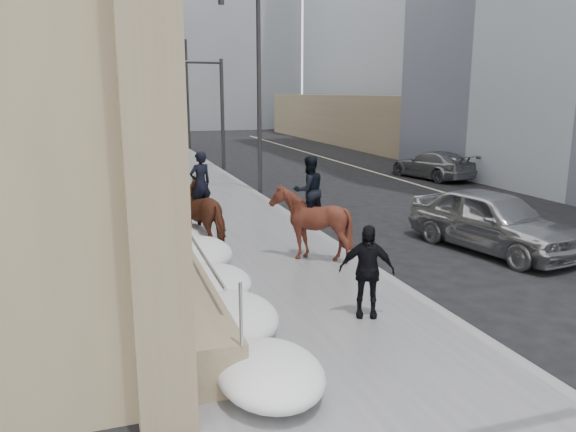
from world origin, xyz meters
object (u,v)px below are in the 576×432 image
Objects in this scene: mounted_horse_left at (209,211)px; pedestrian at (367,271)px; car_silver at (493,220)px; mounted_horse_right at (310,218)px; car_grey at (432,165)px.

mounted_horse_left is 1.48× the size of pedestrian.
mounted_horse_right is at bearing 163.32° from car_silver.
mounted_horse_left is at bearing 131.58° from pedestrian.
mounted_horse_right is 5.17m from car_silver.
car_grey is at bearing 76.78° from pedestrian.
mounted_horse_right is 1.48× the size of pedestrian.
pedestrian is 18.81m from car_grey.
car_grey is (5.65, 11.86, -0.15)m from car_silver.
pedestrian is at bearing 87.98° from mounted_horse_left.
car_silver is at bearing 53.97° from car_grey.
car_silver is 1.04× the size of car_grey.
mounted_horse_left is 5.98m from pedestrian.
mounted_horse_left is 16.13m from car_grey.
mounted_horse_right reaches higher than mounted_horse_left.
pedestrian is at bearing 75.38° from mounted_horse_right.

